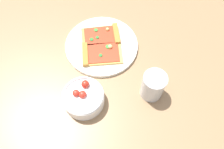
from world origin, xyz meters
TOP-DOWN VIEW (x-y plane):
  - ground_plane at (0.00, 0.00)m, footprint 2.40×2.40m
  - plate at (0.02, -0.02)m, footprint 0.28×0.28m
  - pizza_slice_near at (0.05, -0.02)m, footprint 0.13×0.16m
  - pizza_slice_far at (-0.03, -0.02)m, footprint 0.13×0.17m
  - salad_bowl at (-0.22, -0.01)m, footprint 0.14×0.14m
  - soda_glass at (-0.14, -0.22)m, footprint 0.08×0.08m

SIDE VIEW (x-z plane):
  - ground_plane at x=0.00m, z-range 0.00..0.00m
  - plate at x=0.02m, z-range 0.00..0.01m
  - pizza_slice_far at x=-0.03m, z-range 0.01..0.03m
  - pizza_slice_near at x=0.05m, z-range 0.01..0.03m
  - salad_bowl at x=-0.22m, z-range -0.01..0.07m
  - soda_glass at x=-0.14m, z-range 0.00..0.10m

